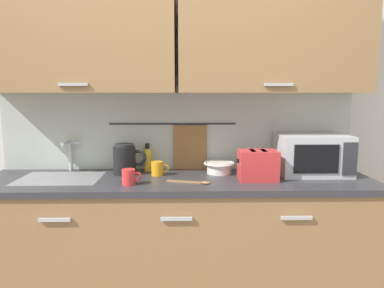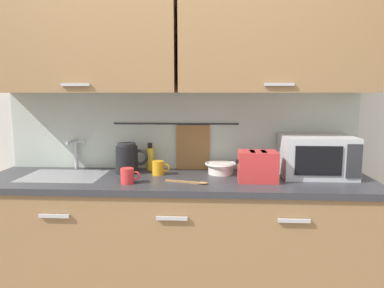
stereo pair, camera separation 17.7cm
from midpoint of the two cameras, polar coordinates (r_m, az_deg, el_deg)
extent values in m
cube|color=#997047|center=(2.45, -4.49, -16.30)|extent=(2.50, 0.60, 0.86)
cube|color=#B7B7BC|center=(2.20, -23.61, -11.21)|extent=(0.18, 0.02, 0.02)
cube|color=#B7B7BC|center=(2.05, -5.08, -12.00)|extent=(0.18, 0.02, 0.02)
cube|color=#B7B7BC|center=(2.12, 14.25, -11.54)|extent=(0.18, 0.02, 0.02)
cube|color=#333338|center=(2.30, -4.61, -6.05)|extent=(2.53, 0.63, 0.04)
cube|color=#9EA0A5|center=(2.49, -22.47, -6.15)|extent=(0.52, 0.38, 0.09)
cube|color=silver|center=(2.57, -4.29, 3.81)|extent=(3.70, 0.06, 2.50)
cube|color=beige|center=(2.54, -4.31, 2.06)|extent=(2.50, 0.01, 0.55)
cube|color=#997047|center=(2.51, -19.81, 15.85)|extent=(1.24, 0.33, 0.70)
cube|color=#B7B7BC|center=(2.32, -20.82, 9.02)|extent=(0.18, 0.01, 0.02)
cube|color=#997047|center=(2.44, 10.92, 16.40)|extent=(1.24, 0.33, 0.70)
cube|color=#B7B7BC|center=(2.24, 11.66, 9.42)|extent=(0.18, 0.01, 0.02)
cylinder|color=#333338|center=(2.53, -5.16, 3.26)|extent=(0.90, 0.01, 0.01)
cube|color=olive|center=(2.54, -2.29, -0.78)|extent=(0.24, 0.02, 0.34)
cylinder|color=#B2B5BA|center=(2.67, -20.89, -1.73)|extent=(0.03, 0.03, 0.22)
cylinder|color=#B2B5BA|center=(2.58, -21.59, 0.15)|extent=(0.02, 0.16, 0.02)
cube|color=#B2B5BA|center=(2.64, -20.17, 0.18)|extent=(0.07, 0.02, 0.01)
cube|color=silver|center=(2.50, 16.96, -1.62)|extent=(0.46, 0.34, 0.27)
cube|color=black|center=(2.33, 17.47, -2.35)|extent=(0.29, 0.01, 0.18)
cube|color=#2D2D33|center=(2.40, 22.32, -2.26)|extent=(0.09, 0.01, 0.21)
cylinder|color=black|center=(2.47, -12.83, -4.56)|extent=(0.16, 0.16, 0.02)
cylinder|color=black|center=(2.45, -12.90, -2.42)|extent=(0.15, 0.15, 0.17)
cylinder|color=#262628|center=(2.44, -12.97, -0.22)|extent=(0.13, 0.13, 0.02)
torus|color=black|center=(2.43, -10.76, -2.23)|extent=(0.11, 0.02, 0.11)
cylinder|color=yellow|center=(2.53, -9.21, -2.53)|extent=(0.06, 0.06, 0.16)
cylinder|color=black|center=(2.51, -9.26, -0.33)|extent=(0.03, 0.03, 0.04)
cylinder|color=orange|center=(2.38, -7.78, -3.97)|extent=(0.08, 0.08, 0.09)
torus|color=orange|center=(2.37, -6.53, -3.93)|extent=(0.06, 0.01, 0.06)
cylinder|color=silver|center=(2.43, 2.36, -3.90)|extent=(0.17, 0.17, 0.07)
torus|color=silver|center=(2.42, 2.36, -3.17)|extent=(0.21, 0.21, 0.01)
cube|color=red|center=(2.25, 8.40, -3.43)|extent=(0.24, 0.17, 0.19)
cube|color=black|center=(2.23, 7.56, -1.21)|extent=(0.03, 0.12, 0.01)
cube|color=black|center=(2.24, 9.33, -1.19)|extent=(0.03, 0.12, 0.01)
cube|color=black|center=(2.23, 5.17, -2.75)|extent=(0.02, 0.02, 0.02)
cylinder|color=red|center=(2.17, -12.54, -5.25)|extent=(0.08, 0.08, 0.09)
torus|color=red|center=(2.16, -11.19, -5.22)|extent=(0.06, 0.01, 0.06)
cube|color=#9E7042|center=(2.19, -3.65, -6.14)|extent=(0.22, 0.07, 0.01)
ellipsoid|color=#9E7042|center=(2.15, -0.17, -6.29)|extent=(0.07, 0.05, 0.01)
camera|label=1|loc=(0.09, -92.22, -0.32)|focal=32.95mm
camera|label=2|loc=(0.09, 87.78, 0.32)|focal=32.95mm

